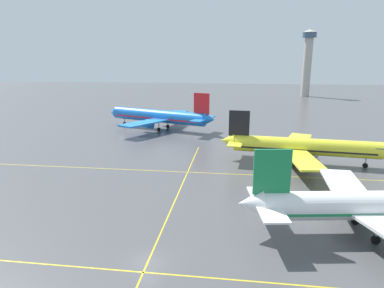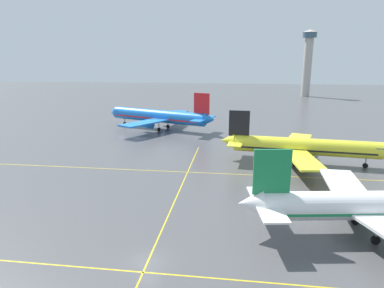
{
  "view_description": "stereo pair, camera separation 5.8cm",
  "coord_description": "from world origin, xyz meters",
  "px_view_note": "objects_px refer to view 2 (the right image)",
  "views": [
    {
      "loc": [
        9.7,
        -33.79,
        23.16
      ],
      "look_at": [
        0.62,
        35.03,
        5.55
      ],
      "focal_mm": 31.34,
      "sensor_mm": 36.0,
      "label": 1
    },
    {
      "loc": [
        9.76,
        -33.78,
        23.16
      ],
      "look_at": [
        0.62,
        35.03,
        5.55
      ],
      "focal_mm": 31.34,
      "sensor_mm": 36.0,
      "label": 2
    }
  ],
  "objects_px": {
    "airliner_third_row": "(159,116)",
    "control_tower": "(308,58)",
    "airliner_second_row": "(302,147)",
    "airliner_front_gate": "(379,206)"
  },
  "relations": [
    {
      "from": "airliner_third_row",
      "to": "control_tower",
      "type": "height_order",
      "value": "control_tower"
    },
    {
      "from": "airliner_second_row",
      "to": "control_tower",
      "type": "bearing_deg",
      "value": 79.14
    },
    {
      "from": "airliner_third_row",
      "to": "control_tower",
      "type": "distance_m",
      "value": 134.66
    },
    {
      "from": "airliner_front_gate",
      "to": "airliner_second_row",
      "type": "bearing_deg",
      "value": 97.92
    },
    {
      "from": "airliner_front_gate",
      "to": "control_tower",
      "type": "height_order",
      "value": "control_tower"
    },
    {
      "from": "airliner_front_gate",
      "to": "airliner_third_row",
      "type": "height_order",
      "value": "airliner_third_row"
    },
    {
      "from": "airliner_front_gate",
      "to": "airliner_second_row",
      "type": "distance_m",
      "value": 31.59
    },
    {
      "from": "airliner_front_gate",
      "to": "airliner_third_row",
      "type": "relative_size",
      "value": 0.96
    },
    {
      "from": "airliner_front_gate",
      "to": "control_tower",
      "type": "xyz_separation_m",
      "value": [
        23.99,
        179.01,
        19.5
      ]
    },
    {
      "from": "airliner_second_row",
      "to": "airliner_third_row",
      "type": "relative_size",
      "value": 0.93
    }
  ]
}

